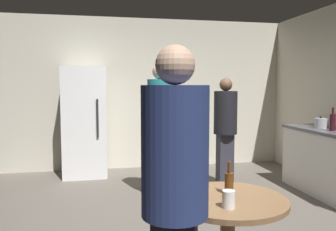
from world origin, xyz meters
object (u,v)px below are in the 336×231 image
at_px(foreground_table, 228,213).
at_px(person_in_navy_shirt, 175,185).
at_px(refrigerator, 85,122).
at_px(wine_bottle_on_counter, 333,122).
at_px(beer_bottle_brown, 229,182).
at_px(plastic_cup_white, 229,199).
at_px(kettle, 321,123).
at_px(person_in_black_shirt, 225,124).
at_px(beer_bottle_amber, 202,183).
at_px(person_in_teal_shirt, 160,119).

distance_m(foreground_table, person_in_navy_shirt, 0.77).
relative_size(refrigerator, wine_bottle_on_counter, 5.81).
xyz_separation_m(refrigerator, beer_bottle_brown, (1.11, -3.63, -0.08)).
relative_size(foreground_table, plastic_cup_white, 7.27).
xyz_separation_m(kettle, plastic_cup_white, (-2.28, -2.35, -0.18)).
bearing_deg(plastic_cup_white, foreground_table, 69.62).
bearing_deg(person_in_black_shirt, kettle, 65.42).
distance_m(refrigerator, person_in_navy_shirt, 4.23).
relative_size(foreground_table, beer_bottle_amber, 3.48).
height_order(refrigerator, person_in_black_shirt, refrigerator).
bearing_deg(beer_bottle_amber, person_in_black_shirt, 66.07).
xyz_separation_m(wine_bottle_on_counter, beer_bottle_brown, (-2.14, -1.80, -0.20)).
bearing_deg(person_in_teal_shirt, foreground_table, 23.44).
bearing_deg(person_in_teal_shirt, kettle, 107.96).
relative_size(refrigerator, kettle, 7.38).
distance_m(refrigerator, person_in_black_shirt, 2.31).
bearing_deg(plastic_cup_white, beer_bottle_brown, 68.26).
distance_m(wine_bottle_on_counter, person_in_black_shirt, 1.43).
bearing_deg(refrigerator, plastic_cup_white, -75.48).
distance_m(beer_bottle_brown, person_in_black_shirt, 2.72).
bearing_deg(kettle, person_in_navy_shirt, -135.40).
xyz_separation_m(foreground_table, plastic_cup_white, (-0.07, -0.19, 0.16)).
bearing_deg(foreground_table, refrigerator, 106.24).
bearing_deg(person_in_black_shirt, refrigerator, -121.28).
bearing_deg(wine_bottle_on_counter, kettle, 83.74).
bearing_deg(foreground_table, beer_bottle_brown, 64.90).
xyz_separation_m(plastic_cup_white, person_in_teal_shirt, (0.02, 2.51, 0.26)).
bearing_deg(person_in_teal_shirt, beer_bottle_amber, 19.63).
relative_size(plastic_cup_white, person_in_black_shirt, 0.07).
xyz_separation_m(kettle, wine_bottle_on_counter, (-0.03, -0.29, 0.05)).
xyz_separation_m(refrigerator, wine_bottle_on_counter, (3.25, -1.83, 0.12)).
xyz_separation_m(refrigerator, person_in_black_shirt, (2.05, -1.07, 0.04)).
bearing_deg(foreground_table, wine_bottle_on_counter, 40.69).
bearing_deg(beer_bottle_brown, person_in_navy_shirt, -132.26).
bearing_deg(beer_bottle_amber, refrigerator, 104.45).
bearing_deg(beer_bottle_amber, plastic_cup_white, -74.63).
height_order(refrigerator, person_in_teal_shirt, refrigerator).
xyz_separation_m(plastic_cup_white, person_in_black_shirt, (1.04, 2.82, 0.15)).
height_order(plastic_cup_white, person_in_navy_shirt, person_in_navy_shirt).
height_order(foreground_table, beer_bottle_brown, beer_bottle_brown).
distance_m(beer_bottle_amber, beer_bottle_brown, 0.19).
distance_m(wine_bottle_on_counter, foreground_table, 2.89).
bearing_deg(wine_bottle_on_counter, beer_bottle_amber, -142.74).
height_order(foreground_table, plastic_cup_white, plastic_cup_white).
xyz_separation_m(refrigerator, person_in_navy_shirt, (0.60, -4.19, 0.09)).
height_order(beer_bottle_amber, person_in_black_shirt, person_in_black_shirt).
distance_m(person_in_teal_shirt, person_in_black_shirt, 1.07).
relative_size(plastic_cup_white, person_in_navy_shirt, 0.07).
bearing_deg(beer_bottle_amber, wine_bottle_on_counter, 37.26).
bearing_deg(kettle, wine_bottle_on_counter, -96.26).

